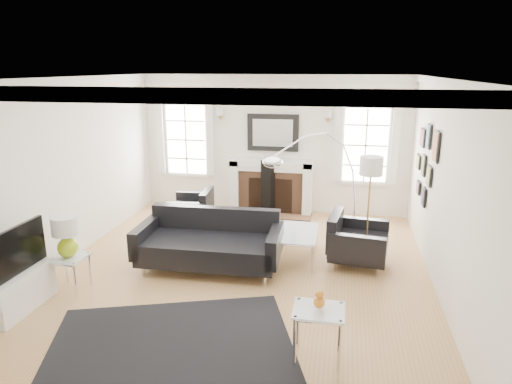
% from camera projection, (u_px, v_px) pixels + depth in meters
% --- Properties ---
extents(floor, '(6.00, 6.00, 0.00)m').
position_uv_depth(floor, '(241.00, 268.00, 6.89)').
color(floor, '#A98146').
rests_on(floor, ground).
extents(back_wall, '(5.50, 0.04, 2.80)m').
position_uv_depth(back_wall, '(273.00, 145.00, 9.36)').
color(back_wall, silver).
rests_on(back_wall, floor).
extents(front_wall, '(5.50, 0.04, 2.80)m').
position_uv_depth(front_wall, '(158.00, 265.00, 3.68)').
color(front_wall, silver).
rests_on(front_wall, floor).
extents(left_wall, '(0.04, 6.00, 2.80)m').
position_uv_depth(left_wall, '(67.00, 170.00, 7.03)').
color(left_wall, silver).
rests_on(left_wall, floor).
extents(right_wall, '(0.04, 6.00, 2.80)m').
position_uv_depth(right_wall, '(444.00, 188.00, 6.01)').
color(right_wall, silver).
rests_on(right_wall, floor).
extents(ceiling, '(5.50, 6.00, 0.02)m').
position_uv_depth(ceiling, '(240.00, 78.00, 6.15)').
color(ceiling, white).
rests_on(ceiling, back_wall).
extents(crown_molding, '(5.50, 6.00, 0.12)m').
position_uv_depth(crown_molding, '(240.00, 82.00, 6.16)').
color(crown_molding, white).
rests_on(crown_molding, back_wall).
extents(fireplace, '(1.70, 0.69, 1.11)m').
position_uv_depth(fireplace, '(271.00, 187.00, 9.39)').
color(fireplace, white).
rests_on(fireplace, floor).
extents(mantel_mirror, '(1.05, 0.07, 0.75)m').
position_uv_depth(mantel_mirror, '(273.00, 133.00, 9.25)').
color(mantel_mirror, black).
rests_on(mantel_mirror, back_wall).
extents(window_left, '(1.24, 0.15, 1.62)m').
position_uv_depth(window_left, '(186.00, 139.00, 9.63)').
color(window_left, white).
rests_on(window_left, back_wall).
extents(window_right, '(1.24, 0.15, 1.62)m').
position_uv_depth(window_right, '(366.00, 145.00, 8.95)').
color(window_right, white).
rests_on(window_right, back_wall).
extents(gallery_wall, '(0.04, 1.73, 1.29)m').
position_uv_depth(gallery_wall, '(426.00, 159.00, 7.21)').
color(gallery_wall, black).
rests_on(gallery_wall, right_wall).
extents(tv_unit, '(0.35, 1.00, 1.09)m').
position_uv_depth(tv_unit, '(19.00, 285.00, 5.65)').
color(tv_unit, white).
rests_on(tv_unit, floor).
extents(area_rug, '(3.19, 2.92, 0.01)m').
position_uv_depth(area_rug, '(171.00, 354.00, 4.83)').
color(area_rug, black).
rests_on(area_rug, floor).
extents(sofa, '(2.16, 1.04, 0.70)m').
position_uv_depth(sofa, '(210.00, 243.00, 6.86)').
color(sofa, black).
rests_on(sofa, floor).
extents(armchair_left, '(0.83, 0.90, 0.57)m').
position_uv_depth(armchair_left, '(193.00, 209.00, 8.73)').
color(armchair_left, black).
rests_on(armchair_left, floor).
extents(armchair_right, '(0.97, 1.05, 0.64)m').
position_uv_depth(armchair_right, '(355.00, 242.00, 6.97)').
color(armchair_right, black).
rests_on(armchair_right, floor).
extents(coffee_table, '(1.03, 1.03, 0.46)m').
position_uv_depth(coffee_table, '(285.00, 233.00, 7.15)').
color(coffee_table, silver).
rests_on(coffee_table, floor).
extents(side_table_left, '(0.44, 0.44, 0.49)m').
position_uv_depth(side_table_left, '(70.00, 264.00, 6.13)').
color(side_table_left, silver).
rests_on(side_table_left, floor).
extents(nesting_table, '(0.52, 0.44, 0.57)m').
position_uv_depth(nesting_table, '(318.00, 320.00, 4.64)').
color(nesting_table, silver).
rests_on(nesting_table, floor).
extents(gourd_lamp, '(0.36, 0.36, 0.57)m').
position_uv_depth(gourd_lamp, '(66.00, 234.00, 6.02)').
color(gourd_lamp, '#A6C819').
rests_on(gourd_lamp, side_table_left).
extents(orange_vase, '(0.12, 0.12, 0.19)m').
position_uv_depth(orange_vase, '(319.00, 300.00, 4.58)').
color(orange_vase, orange).
rests_on(orange_vase, nesting_table).
extents(arc_floor_lamp, '(1.46, 1.35, 2.07)m').
position_uv_depth(arc_floor_lamp, '(316.00, 190.00, 6.98)').
color(arc_floor_lamp, silver).
rests_on(arc_floor_lamp, floor).
extents(stick_floor_lamp, '(0.34, 0.34, 1.67)m').
position_uv_depth(stick_floor_lamp, '(371.00, 172.00, 6.73)').
color(stick_floor_lamp, '#B88F3F').
rests_on(stick_floor_lamp, floor).
extents(speaker_tower, '(0.30, 0.30, 1.15)m').
position_uv_depth(speaker_tower, '(269.00, 188.00, 9.25)').
color(speaker_tower, black).
rests_on(speaker_tower, floor).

